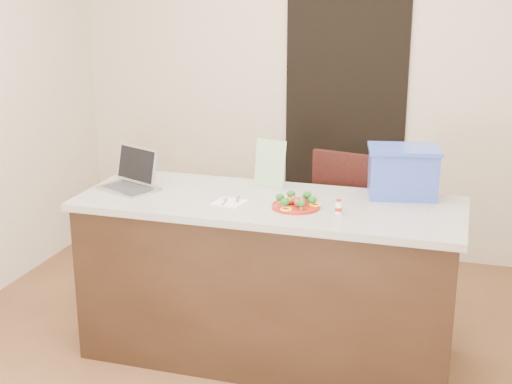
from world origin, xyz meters
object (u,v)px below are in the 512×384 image
(chair, at_px, (342,226))
(blue_box, at_px, (403,172))
(napkin, at_px, (230,203))
(laptop, at_px, (132,177))
(plate, at_px, (296,206))
(yogurt_bottle, at_px, (338,208))
(island, at_px, (268,279))

(chair, bearing_deg, blue_box, -33.20)
(napkin, xyz_separation_m, laptop, (-0.62, 0.13, 0.06))
(plate, relative_size, chair, 0.25)
(yogurt_bottle, xyz_separation_m, blue_box, (0.27, 0.40, 0.11))
(napkin, bearing_deg, blue_box, 24.75)
(plate, relative_size, yogurt_bottle, 3.47)
(yogurt_bottle, bearing_deg, blue_box, 55.35)
(island, relative_size, blue_box, 4.90)
(napkin, distance_m, yogurt_bottle, 0.58)
(laptop, xyz_separation_m, blue_box, (1.48, 0.27, 0.08))
(laptop, relative_size, chair, 0.37)
(yogurt_bottle, bearing_deg, chair, 97.90)
(plate, height_order, yogurt_bottle, yogurt_bottle)
(yogurt_bottle, bearing_deg, plate, 172.65)
(plate, bearing_deg, blue_box, 36.23)
(plate, relative_size, laptop, 0.66)
(island, relative_size, chair, 2.02)
(yogurt_bottle, distance_m, blue_box, 0.49)
(yogurt_bottle, bearing_deg, napkin, 179.79)
(island, distance_m, plate, 0.50)
(laptop, bearing_deg, napkin, 12.33)
(laptop, relative_size, blue_box, 0.90)
(plate, height_order, laptop, laptop)
(plate, xyz_separation_m, laptop, (-0.98, 0.10, 0.05))
(yogurt_bottle, relative_size, chair, 0.07)
(yogurt_bottle, distance_m, chair, 0.86)
(island, distance_m, blue_box, 0.94)
(laptop, height_order, chair, laptop)
(napkin, height_order, chair, chair)
(yogurt_bottle, xyz_separation_m, laptop, (-1.20, 0.13, 0.03))
(island, xyz_separation_m, chair, (0.29, 0.66, 0.12))
(yogurt_bottle, distance_m, laptop, 1.21)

